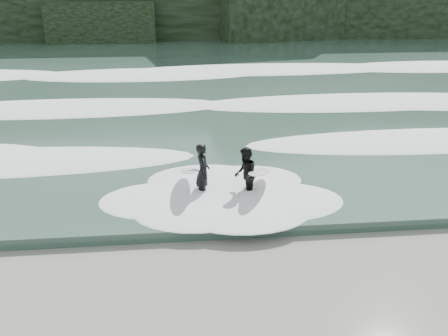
# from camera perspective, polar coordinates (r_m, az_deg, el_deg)

# --- Properties ---
(ground) EXTENTS (120.00, 120.00, 0.00)m
(ground) POSITION_cam_1_polar(r_m,az_deg,el_deg) (10.25, 4.54, -16.29)
(ground) COLOR olive
(ground) RESTS_ON ground
(sea) EXTENTS (90.00, 52.00, 0.30)m
(sea) POSITION_cam_1_polar(r_m,az_deg,el_deg) (37.52, -3.48, 11.78)
(sea) COLOR #314B3E
(sea) RESTS_ON ground
(foam_near) EXTENTS (60.00, 3.20, 0.20)m
(foam_near) POSITION_cam_1_polar(r_m,az_deg,el_deg) (18.03, -0.49, 2.30)
(foam_near) COLOR white
(foam_near) RESTS_ON sea
(foam_mid) EXTENTS (60.00, 4.00, 0.24)m
(foam_mid) POSITION_cam_1_polar(r_m,az_deg,el_deg) (24.74, -2.06, 7.55)
(foam_mid) COLOR white
(foam_mid) RESTS_ON sea
(foam_far) EXTENTS (60.00, 4.80, 0.30)m
(foam_far) POSITION_cam_1_polar(r_m,az_deg,el_deg) (33.53, -3.16, 11.19)
(foam_far) COLOR white
(foam_far) RESTS_ON sea
(surfer_left) EXTENTS (0.95, 2.07, 1.72)m
(surfer_left) POSITION_cam_1_polar(r_m,az_deg,el_deg) (14.59, -2.79, -0.41)
(surfer_left) COLOR black
(surfer_left) RESTS_ON ground
(surfer_right) EXTENTS (1.38, 2.12, 1.62)m
(surfer_right) POSITION_cam_1_polar(r_m,az_deg,el_deg) (14.53, 2.67, -0.72)
(surfer_right) COLOR black
(surfer_right) RESTS_ON ground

